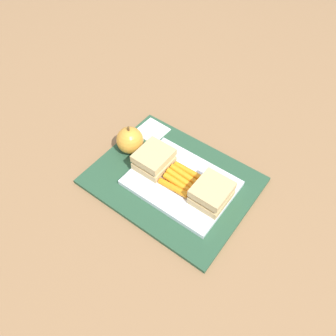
% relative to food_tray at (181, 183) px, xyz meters
% --- Properties ---
extents(ground_plane, '(2.40, 2.40, 0.00)m').
position_rel_food_tray_xyz_m(ground_plane, '(0.03, 0.00, -0.02)').
color(ground_plane, olive).
extents(lunchbag_mat, '(0.36, 0.28, 0.01)m').
position_rel_food_tray_xyz_m(lunchbag_mat, '(0.03, 0.00, -0.01)').
color(lunchbag_mat, '#284C33').
rests_on(lunchbag_mat, ground_plane).
extents(food_tray, '(0.23, 0.17, 0.01)m').
position_rel_food_tray_xyz_m(food_tray, '(0.00, 0.00, 0.00)').
color(food_tray, white).
rests_on(food_tray, lunchbag_mat).
extents(sandwich_half_left, '(0.07, 0.08, 0.04)m').
position_rel_food_tray_xyz_m(sandwich_half_left, '(-0.08, 0.00, 0.03)').
color(sandwich_half_left, tan).
rests_on(sandwich_half_left, food_tray).
extents(sandwich_half_right, '(0.07, 0.08, 0.04)m').
position_rel_food_tray_xyz_m(sandwich_half_right, '(0.08, 0.00, 0.03)').
color(sandwich_half_right, tan).
rests_on(sandwich_half_right, food_tray).
extents(carrot_sticks_bundle, '(0.08, 0.07, 0.02)m').
position_rel_food_tray_xyz_m(carrot_sticks_bundle, '(0.00, 0.00, 0.01)').
color(carrot_sticks_bundle, orange).
rests_on(carrot_sticks_bundle, food_tray).
extents(apple, '(0.07, 0.07, 0.08)m').
position_rel_food_tray_xyz_m(apple, '(0.16, -0.01, 0.03)').
color(apple, gold).
rests_on(apple, lunchbag_mat).
extents(paper_napkin, '(0.07, 0.07, 0.00)m').
position_rel_food_tray_xyz_m(paper_napkin, '(0.16, -0.09, -0.00)').
color(paper_napkin, white).
rests_on(paper_napkin, lunchbag_mat).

